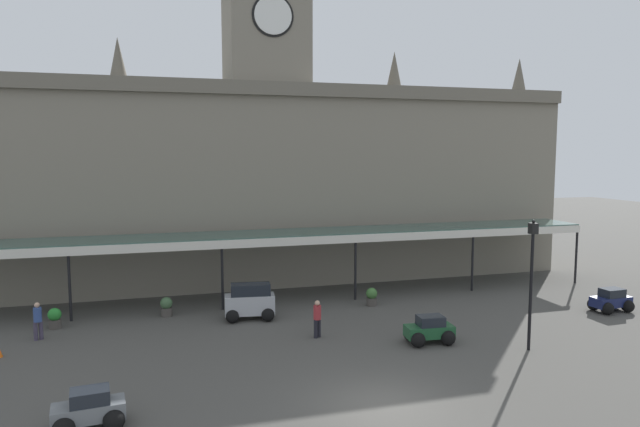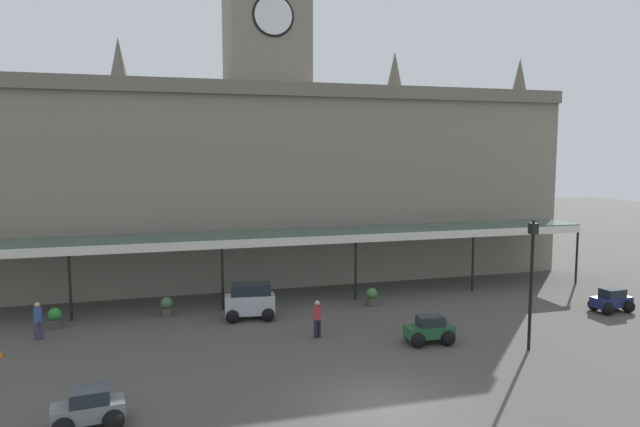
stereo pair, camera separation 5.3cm
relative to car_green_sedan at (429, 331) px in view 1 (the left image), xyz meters
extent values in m
plane|color=#4A4843|center=(-4.24, -5.18, -0.50)|extent=(140.00, 140.00, 0.00)
cube|color=gray|center=(-4.24, 14.41, 5.59)|extent=(38.68, 6.03, 12.20)
cube|color=#6C6558|center=(-4.24, 11.25, 11.29)|extent=(38.68, 0.30, 0.80)
cube|color=gray|center=(-4.24, 14.41, 14.78)|extent=(4.80, 4.80, 6.18)
cylinder|color=white|center=(-4.24, 11.95, 15.52)|extent=(2.20, 0.12, 2.20)
cylinder|color=black|center=(-4.24, 11.99, 15.52)|extent=(2.46, 0.06, 2.46)
cone|color=#5F594E|center=(-12.94, 14.41, 12.99)|extent=(1.10, 1.10, 2.60)
cone|color=#5F594E|center=(4.46, 14.41, 12.99)|extent=(1.10, 1.10, 2.60)
cone|color=#5F594E|center=(14.10, 14.41, 12.99)|extent=(1.10, 1.10, 2.60)
cube|color=#38564C|center=(-4.24, 9.20, 3.14)|extent=(36.51, 3.20, 0.16)
cube|color=silver|center=(-4.24, 7.60, 2.94)|extent=(36.51, 0.12, 0.44)
cylinder|color=black|center=(-15.19, 7.75, 1.28)|extent=(0.14, 0.14, 3.56)
cylinder|color=black|center=(-7.89, 7.75, 1.28)|extent=(0.14, 0.14, 3.56)
cylinder|color=black|center=(-0.59, 7.75, 1.28)|extent=(0.14, 0.14, 3.56)
cylinder|color=black|center=(6.71, 7.75, 1.28)|extent=(0.14, 0.14, 3.56)
cylinder|color=black|center=(14.01, 7.75, 1.28)|extent=(0.14, 0.14, 3.56)
cube|color=#1E512D|center=(-0.01, 0.00, 0.02)|extent=(2.12, 1.05, 0.50)
cube|color=#1E232B|center=(0.04, 0.00, 0.48)|extent=(1.16, 0.89, 0.42)
sphere|color=black|center=(-0.72, -0.38, -0.18)|extent=(0.64, 0.64, 0.64)
sphere|color=black|center=(-0.64, 0.50, -0.18)|extent=(0.64, 0.64, 0.64)
sphere|color=black|center=(0.63, -0.49, -0.18)|extent=(0.64, 0.64, 0.64)
sphere|color=black|center=(0.70, 0.38, -0.18)|extent=(0.64, 0.64, 0.64)
cube|color=#B2B5BA|center=(-6.83, 5.61, 0.24)|extent=(2.50, 1.23, 0.95)
cube|color=#1E232B|center=(-6.78, 5.61, 0.99)|extent=(1.99, 1.12, 0.55)
sphere|color=black|center=(-7.73, 5.24, -0.18)|extent=(0.64, 0.64, 0.64)
sphere|color=black|center=(-7.61, 6.19, -0.18)|extent=(0.64, 0.64, 0.64)
sphere|color=black|center=(-6.04, 5.04, -0.18)|extent=(0.64, 0.64, 0.64)
sphere|color=black|center=(-5.93, 5.98, -0.18)|extent=(0.64, 0.64, 0.64)
cube|color=#19214C|center=(11.22, 1.85, 0.02)|extent=(2.10, 1.00, 0.50)
cube|color=#1E232B|center=(11.27, 1.85, 0.48)|extent=(1.14, 0.86, 0.42)
sphere|color=black|center=(10.57, 1.37, -0.18)|extent=(0.64, 0.64, 0.64)
sphere|color=black|center=(10.52, 2.25, -0.18)|extent=(0.64, 0.64, 0.64)
sphere|color=black|center=(11.92, 1.45, -0.18)|extent=(0.64, 0.64, 0.64)
sphere|color=black|center=(11.86, 2.32, -0.18)|extent=(0.64, 0.64, 0.64)
cube|color=slate|center=(-13.19, -4.11, 0.02)|extent=(2.13, 1.09, 0.50)
cube|color=#1E232B|center=(-13.14, -4.11, 0.48)|extent=(1.18, 0.91, 0.42)
sphere|color=black|center=(-13.91, -3.75, -0.18)|extent=(0.64, 0.64, 0.64)
sphere|color=black|center=(-12.48, -4.48, -0.18)|extent=(0.64, 0.64, 0.64)
sphere|color=black|center=(-12.57, -3.60, -0.18)|extent=(0.64, 0.64, 0.64)
cylinder|color=#3F384C|center=(-16.07, 5.15, -0.09)|extent=(0.17, 0.17, 0.82)
cylinder|color=#3F384C|center=(-16.27, 5.06, -0.09)|extent=(0.17, 0.17, 0.82)
cylinder|color=#334C8C|center=(-16.17, 5.10, 0.63)|extent=(0.34, 0.34, 0.62)
sphere|color=tan|center=(-16.17, 5.10, 1.05)|extent=(0.23, 0.23, 0.23)
cylinder|color=black|center=(-4.32, 2.10, -0.09)|extent=(0.17, 0.17, 0.82)
cylinder|color=black|center=(-4.50, 1.98, -0.09)|extent=(0.17, 0.17, 0.82)
cylinder|color=#A52D33|center=(-4.41, 2.04, 0.63)|extent=(0.34, 0.34, 0.62)
sphere|color=tan|center=(-4.41, 2.04, 1.05)|extent=(0.23, 0.23, 0.23)
cylinder|color=black|center=(3.54, -1.94, 1.92)|extent=(0.13, 0.13, 4.85)
cube|color=black|center=(3.54, -1.94, 4.57)|extent=(0.30, 0.30, 0.44)
sphere|color=black|center=(3.54, -1.94, 4.85)|extent=(0.14, 0.14, 0.14)
cylinder|color=#47423D|center=(-0.18, 6.31, -0.29)|extent=(0.56, 0.56, 0.42)
sphere|color=#3C6B31|center=(-0.18, 6.31, 0.16)|extent=(0.60, 0.60, 0.60)
cylinder|color=#47423D|center=(-10.73, 7.33, -0.29)|extent=(0.56, 0.56, 0.42)
sphere|color=#3F5F3C|center=(-10.73, 7.33, 0.16)|extent=(0.60, 0.60, 0.60)
cylinder|color=#47423D|center=(-15.75, 6.70, -0.29)|extent=(0.56, 0.56, 0.42)
sphere|color=#298630|center=(-15.75, 6.70, 0.16)|extent=(0.60, 0.60, 0.60)
camera|label=1|loc=(-11.14, -21.54, 7.64)|focal=32.12mm
camera|label=2|loc=(-11.09, -21.56, 7.64)|focal=32.12mm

